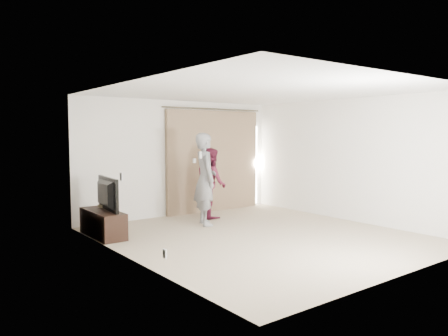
{
  "coord_description": "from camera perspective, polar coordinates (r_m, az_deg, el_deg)",
  "views": [
    {
      "loc": [
        -5.23,
        -5.77,
        1.84
      ],
      "look_at": [
        0.08,
        1.2,
        1.16
      ],
      "focal_mm": 35.0,
      "sensor_mm": 36.0,
      "label": 1
    }
  ],
  "objects": [
    {
      "name": "floor",
      "position": [
        8.0,
        4.82,
        -8.89
      ],
      "size": [
        5.5,
        5.5,
        0.0
      ],
      "primitive_type": "plane",
      "color": "tan",
      "rests_on": "ground"
    },
    {
      "name": "wall_left",
      "position": [
        6.41,
        -11.93,
        -0.52
      ],
      "size": [
        0.04,
        5.5,
        2.6
      ],
      "color": "white",
      "rests_on": "ground"
    },
    {
      "name": "curtain",
      "position": [
        10.47,
        -1.28,
        0.93
      ],
      "size": [
        2.8,
        0.11,
        2.46
      ],
      "color": "#95775B",
      "rests_on": "ground"
    },
    {
      "name": "ceiling",
      "position": [
        7.83,
        4.94,
        9.98
      ],
      "size": [
        5.0,
        5.5,
        0.01
      ],
      "primitive_type": "cube",
      "color": "silver",
      "rests_on": "wall_back"
    },
    {
      "name": "tv",
      "position": [
        8.14,
        -15.62,
        -3.3
      ],
      "size": [
        0.24,
        1.05,
        0.6
      ],
      "primitive_type": "imported",
      "rotation": [
        0.0,
        0.0,
        1.47
      ],
      "color": "black",
      "rests_on": "tv_console"
    },
    {
      "name": "scratching_post",
      "position": [
        8.63,
        -15.42,
        -6.64
      ],
      "size": [
        0.39,
        0.39,
        0.52
      ],
      "color": "tan",
      "rests_on": "ground"
    },
    {
      "name": "person_woman",
      "position": [
        9.62,
        -1.68,
        -1.93
      ],
      "size": [
        0.78,
        0.89,
        1.55
      ],
      "color": "#5B182D",
      "rests_on": "ground"
    },
    {
      "name": "tv_console",
      "position": [
        8.23,
        -15.54,
        -6.99
      ],
      "size": [
        0.42,
        1.22,
        0.47
      ],
      "primitive_type": "cube",
      "color": "black",
      "rests_on": "ground"
    },
    {
      "name": "person_man",
      "position": [
        8.84,
        -2.47,
        -1.46
      ],
      "size": [
        0.65,
        0.79,
        1.87
      ],
      "color": "slate",
      "rests_on": "ground"
    },
    {
      "name": "wall_back",
      "position": [
        10.01,
        -5.75,
        1.31
      ],
      "size": [
        5.0,
        0.04,
        2.6
      ],
      "primitive_type": "cube",
      "color": "white",
      "rests_on": "ground"
    }
  ]
}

